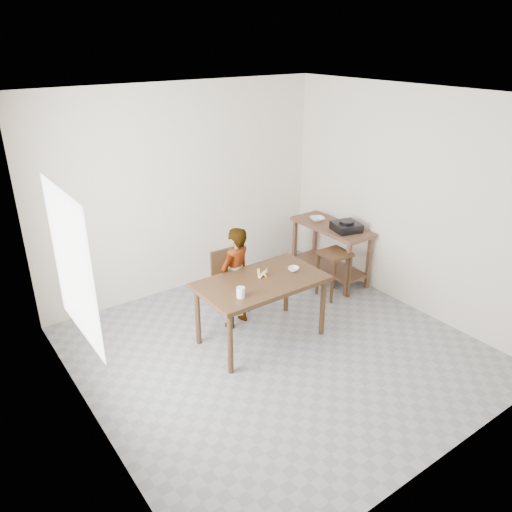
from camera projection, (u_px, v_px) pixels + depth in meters
floor at (277, 352)px, 5.53m from camera, size 4.00×4.00×0.04m
ceiling at (282, 94)px, 4.41m from camera, size 4.00×4.00×0.04m
wall_back at (183, 190)px, 6.47m from camera, size 4.00×0.04×2.70m
wall_front at (458, 325)px, 3.48m from camera, size 4.00×0.04×2.70m
wall_left at (76, 294)px, 3.90m from camera, size 0.04×4.00×2.70m
wall_right at (410, 201)px, 6.05m from camera, size 0.04×4.00×2.70m
window_pane at (72, 266)px, 4.01m from camera, size 0.02×1.10×1.30m
dining_table at (261, 310)px, 5.59m from camera, size 1.40×0.80×0.75m
prep_counter at (330, 252)px, 7.02m from camera, size 0.50×1.20×0.80m
child at (235, 278)px, 5.78m from camera, size 0.52×0.41×1.24m
dining_chair at (231, 282)px, 6.19m from camera, size 0.39×0.39×0.77m
stool at (334, 274)px, 6.56m from camera, size 0.37×0.37×0.63m
glass_tumbler at (241, 292)px, 5.06m from camera, size 0.10×0.10×0.11m
small_bowl at (293, 269)px, 5.65m from camera, size 0.17×0.17×0.04m
banana at (263, 274)px, 5.52m from camera, size 0.20×0.17×0.06m
serving_bowl at (317, 219)px, 7.01m from camera, size 0.27×0.27×0.05m
gas_burner at (346, 227)px, 6.64m from camera, size 0.41×0.41×0.11m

